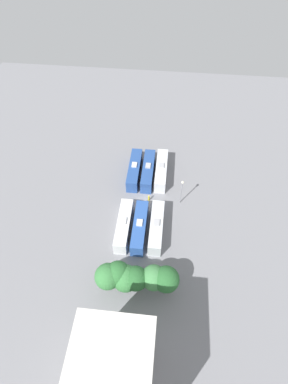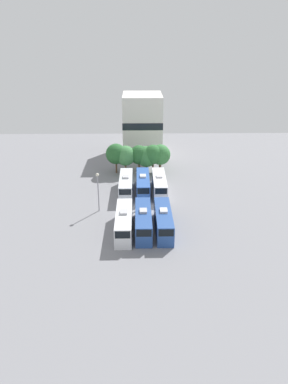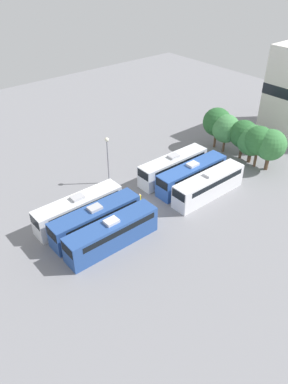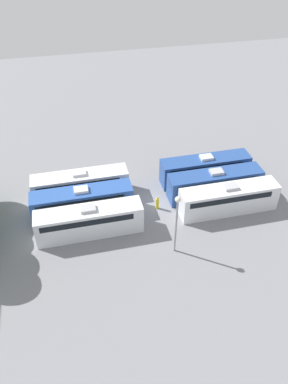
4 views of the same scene
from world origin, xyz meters
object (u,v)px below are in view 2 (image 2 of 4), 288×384
bus_5 (159,184)px  tree_3 (147,157)px  bus_3 (126,184)px  light_pole (98,185)px  tree_5 (160,155)px  depot_building (142,124)px  tree_0 (116,154)px  bus_1 (143,220)px  worker_person (138,206)px  bus_2 (163,220)px  tree_4 (153,155)px  bus_0 (124,221)px  tree_1 (125,156)px  bus_4 (143,184)px  tree_2 (139,155)px

bus_5 → tree_3: bearing=100.5°
bus_3 → bus_5: size_ratio=1.00×
light_pole → tree_5: (12.42, 21.07, -0.80)m
tree_5 → depot_building: depot_building is taller
light_pole → tree_0: size_ratio=1.05×
bus_1 → worker_person: 7.67m
tree_0 → bus_2: bearing=-72.0°
bus_3 → tree_4: (5.97, 12.05, 2.63)m
bus_0 → tree_1: tree_1 is taller
bus_1 → tree_1: size_ratio=1.79×
tree_3 → depot_building: (-0.77, 16.22, 4.13)m
tree_5 → light_pole: bearing=-120.5°
tree_5 → bus_1: bearing=-98.8°
tree_5 → depot_building: (-3.93, 16.08, 3.74)m
tree_5 → tree_1: bearing=-175.7°
tree_0 → tree_4: bearing=-1.7°
bus_5 → worker_person: size_ratio=6.69×
tree_1 → tree_3: (4.94, 0.47, -0.39)m
bus_4 → tree_1: size_ratio=1.79×
bus_5 → tree_1: size_ratio=1.79×
bus_2 → bus_3: same height
worker_person → tree_4: (3.63, 20.43, 3.67)m
bus_4 → bus_1: bearing=-90.7°
tree_1 → tree_2: size_ratio=1.01×
bus_1 → bus_2: bearing=0.7°
bus_1 → tree_3: bearing=87.5°
tree_0 → tree_1: bearing=-6.1°
tree_5 → depot_building: bearing=103.7°
tree_0 → tree_5: 10.26m
bus_4 → depot_building: bearing=89.4°
worker_person → light_pole: 8.24m
tree_1 → light_pole: bearing=-102.0°
tree_1 → tree_4: tree_4 is taller
bus_1 → tree_5: tree_5 is taller
bus_1 → tree_1: 28.33m
worker_person → tree_0: 21.59m
tree_2 → bus_2: bearing=-82.4°
tree_5 → bus_2: bearing=-92.2°
bus_2 → tree_1: (-6.99, 27.95, 2.38)m
tree_1 → tree_2: (3.17, 0.48, 0.03)m
bus_1 → bus_5: bearing=77.7°
bus_1 → tree_0: bearing=101.7°
depot_building → tree_4: bearing=-82.4°
bus_5 → tree_2: tree_2 is taller
bus_0 → bus_5: size_ratio=1.00×
tree_0 → tree_1: (2.15, -0.23, -0.37)m
tree_2 → worker_person: bearing=-91.1°
depot_building → bus_5: bearing=-83.9°
tree_5 → bus_4: bearing=-108.9°
bus_2 → tree_4: size_ratio=1.74×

